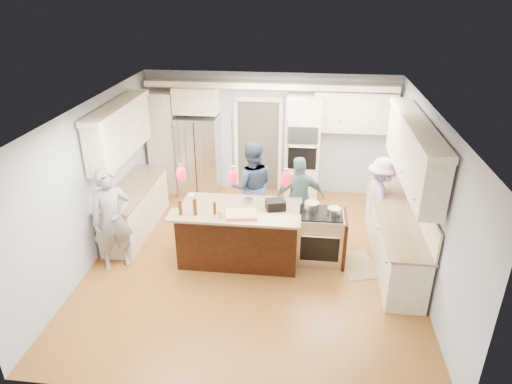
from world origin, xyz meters
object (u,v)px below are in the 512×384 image
island_range (321,236)px  person_far_left (252,187)px  person_bar_end (112,220)px  kitchen_island (240,232)px  refrigerator (199,155)px

island_range → person_far_left: size_ratio=0.51×
person_bar_end → island_range: bearing=-22.5°
person_bar_end → kitchen_island: bearing=-18.1°
refrigerator → kitchen_island: bearing=-63.1°
person_far_left → island_range: bearing=136.1°
person_bar_end → person_far_left: 2.64m
island_range → person_far_left: (-1.33, 0.97, 0.44)m
refrigerator → kitchen_island: (1.30, -2.57, -0.41)m
refrigerator → island_range: refrigerator is taller
kitchen_island → island_range: size_ratio=2.28×
refrigerator → kitchen_island: refrigerator is taller
refrigerator → person_bar_end: refrigerator is taller
refrigerator → island_range: bearing=-42.6°
kitchen_island → person_far_left: bearing=85.8°
island_range → person_bar_end: (-3.46, -0.60, 0.44)m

